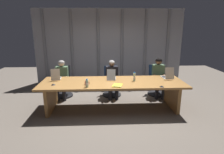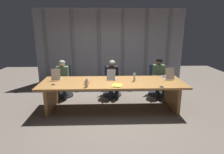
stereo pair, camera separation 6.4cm
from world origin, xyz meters
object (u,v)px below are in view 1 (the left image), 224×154
at_px(office_chair_left_mid, 112,84).
at_px(laptop_left_end, 56,77).
at_px(coffee_mug_near, 86,83).
at_px(office_chair_left_end, 63,85).
at_px(person_left_mid, 112,77).
at_px(person_center, 159,75).
at_px(water_bottle_primary, 87,83).
at_px(person_left_end, 62,77).
at_px(laptop_left_mid, 111,77).
at_px(office_chair_center, 157,83).
at_px(laptop_center, 167,76).
at_px(conference_mic_middle, 53,84).
at_px(spiral_notepad, 117,85).
at_px(water_bottle_secondary, 134,77).
at_px(conference_mic_left_side, 162,86).

bearing_deg(office_chair_left_mid, laptop_left_end, -68.57).
relative_size(office_chair_left_mid, coffee_mug_near, 7.48).
xyz_separation_m(office_chair_left_end, person_left_mid, (1.56, -0.16, 0.29)).
height_order(person_center, water_bottle_primary, person_center).
bearing_deg(coffee_mug_near, person_left_end, 127.03).
xyz_separation_m(laptop_left_end, water_bottle_primary, (0.89, -0.72, 0.03)).
xyz_separation_m(laptop_left_mid, office_chair_center, (1.52, 0.81, -0.45)).
relative_size(office_chair_left_end, person_center, 0.80).
bearing_deg(laptop_left_end, person_left_end, -7.12).
height_order(laptop_left_end, office_chair_center, laptop_left_end).
bearing_deg(laptop_left_end, laptop_center, -96.94).
relative_size(laptop_left_end, office_chair_center, 0.42).
bearing_deg(conference_mic_middle, office_chair_center, 23.31).
distance_m(laptop_center, person_center, 0.66).
distance_m(coffee_mug_near, conference_mic_middle, 0.82).
xyz_separation_m(laptop_left_end, conference_mic_middle, (0.04, -0.52, -0.04)).
bearing_deg(office_chair_left_mid, laptop_center, 57.36).
bearing_deg(person_left_mid, water_bottle_primary, -31.37).
xyz_separation_m(office_chair_left_mid, spiral_notepad, (0.08, -1.42, 0.41)).
relative_size(office_chair_left_end, office_chair_left_mid, 1.03).
distance_m(laptop_left_end, person_center, 3.09).
xyz_separation_m(water_bottle_primary, coffee_mug_near, (-0.03, 0.20, -0.05)).
height_order(laptop_left_mid, person_center, person_center).
bearing_deg(water_bottle_secondary, office_chair_left_end, 154.08).
relative_size(water_bottle_secondary, coffee_mug_near, 1.91).
bearing_deg(laptop_left_mid, person_center, -60.46).
relative_size(laptop_left_end, coffee_mug_near, 3.22).
bearing_deg(laptop_left_end, spiral_notepad, -118.30).
bearing_deg(office_chair_left_mid, person_left_end, -88.96).
xyz_separation_m(laptop_left_mid, water_bottle_secondary, (0.60, -0.21, 0.05)).
relative_size(laptop_left_mid, office_chair_left_mid, 0.51).
distance_m(laptop_left_mid, person_center, 1.65).
relative_size(person_center, spiral_notepad, 3.43).
bearing_deg(laptop_left_end, person_left_mid, -75.13).
bearing_deg(spiral_notepad, person_center, 58.04).
bearing_deg(office_chair_left_mid, office_chair_center, 85.10).
height_order(office_chair_center, conference_mic_middle, office_chair_center).
height_order(office_chair_center, person_left_mid, person_left_mid).
distance_m(office_chair_center, person_left_mid, 1.50).
distance_m(laptop_left_end, water_bottle_secondary, 2.12).
height_order(person_left_mid, water_bottle_primary, person_left_mid).
bearing_deg(water_bottle_secondary, person_left_end, 157.74).
bearing_deg(spiral_notepad, water_bottle_secondary, 55.86).
distance_m(conference_mic_left_side, spiral_notepad, 1.07).
distance_m(office_chair_center, conference_mic_left_side, 1.66).
bearing_deg(person_left_end, water_bottle_primary, 33.29).
relative_size(water_bottle_primary, coffee_mug_near, 1.62).
bearing_deg(coffee_mug_near, conference_mic_middle, 179.27).
bearing_deg(office_chair_center, person_center, -8.81).
xyz_separation_m(laptop_left_end, office_chair_center, (3.03, 0.77, -0.45)).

